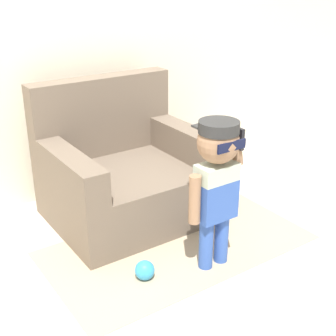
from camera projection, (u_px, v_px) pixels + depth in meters
ground_plane at (123, 215)px, 3.61m from camera, size 10.00×10.00×0.00m
wall_back at (77, 32)px, 3.57m from camera, size 10.00×0.05×2.60m
armchair at (125, 174)px, 3.51m from camera, size 1.13×0.96×1.01m
person_child at (217, 173)px, 2.76m from camera, size 0.39×0.29×0.96m
side_table at (216, 151)px, 4.09m from camera, size 0.39×0.39×0.46m
rug at (178, 245)px, 3.21m from camera, size 1.77×0.97×0.01m
toy_ball at (145, 270)px, 2.84m from camera, size 0.12×0.12×0.12m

